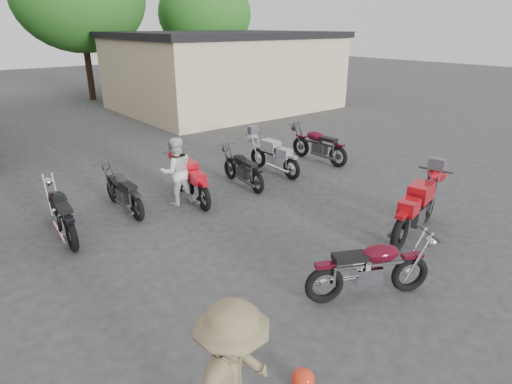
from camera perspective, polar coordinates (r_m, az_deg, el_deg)
ground at (r=7.15m, az=9.85°, el=-13.75°), size 90.00×90.00×0.00m
stucco_building at (r=22.94m, az=-4.32°, el=15.51°), size 10.00×8.00×3.50m
tree_2 at (r=27.10m, az=-22.17°, el=20.63°), size 7.04×7.04×8.80m
tree_3 at (r=30.58m, az=-6.75°, el=20.74°), size 6.08×6.08×7.60m
vintage_motorcycle at (r=7.02m, az=15.20°, el=-9.32°), size 2.10×1.50×1.17m
sportbike at (r=9.30m, az=20.66°, el=-1.71°), size 2.34×1.22×1.29m
helmet at (r=5.61m, az=6.29°, el=-23.52°), size 0.33×0.33×0.26m
person_light at (r=10.36m, az=-10.57°, el=2.72°), size 0.92×0.78×1.65m
row_bike_2 at (r=9.53m, az=-24.62°, el=-2.14°), size 0.82×2.08×1.18m
row_bike_3 at (r=10.35m, az=-17.36°, el=0.47°), size 0.64×1.91×1.11m
row_bike_4 at (r=10.60m, az=-8.74°, el=1.91°), size 0.96×2.10×1.17m
row_bike_5 at (r=11.49m, az=-1.84°, el=3.44°), size 0.79×1.91×1.08m
row_bike_6 at (r=12.49m, az=2.33°, el=5.08°), size 0.70×2.00×1.15m
row_bike_7 at (r=13.70m, az=8.28°, el=6.52°), size 0.81×2.15×1.22m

